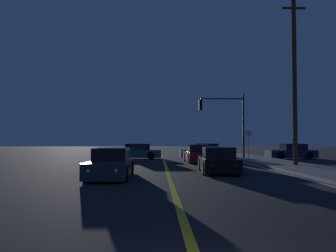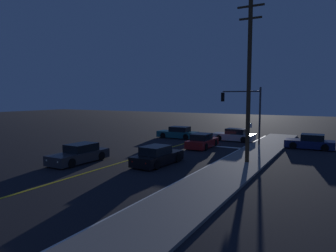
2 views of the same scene
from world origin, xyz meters
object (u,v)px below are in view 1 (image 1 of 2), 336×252
car_side_waiting_navy (291,152)px  utility_pole_right (294,72)px  car_mid_block_teal (135,152)px  car_lead_oncoming_black (218,161)px  car_far_approaching_silver (204,152)px  street_sign_corner (249,140)px  car_parked_curb_charcoal (111,165)px  traffic_signal_near_right (227,116)px  car_following_oncoming_red (198,154)px

car_side_waiting_navy → utility_pole_right: 11.18m
car_mid_block_teal → car_lead_oncoming_black: (5.11, -12.98, -0.00)m
car_mid_block_teal → car_side_waiting_navy: size_ratio=1.11×
car_mid_block_teal → utility_pole_right: 15.29m
car_far_approaching_silver → street_sign_corner: street_sign_corner is taller
car_mid_block_teal → car_lead_oncoming_black: bearing=-159.3°
car_far_approaching_silver → car_side_waiting_navy: size_ratio=1.04×
car_parked_curb_charcoal → traffic_signal_near_right: (8.19, 13.98, 3.20)m
street_sign_corner → car_mid_block_teal: bearing=156.7°
car_side_waiting_navy → street_sign_corner: street_sign_corner is taller
car_side_waiting_navy → car_following_oncoming_red: (-8.86, -4.29, -0.00)m
car_side_waiting_navy → traffic_signal_near_right: bearing=95.0°
car_far_approaching_silver → car_parked_curb_charcoal: size_ratio=0.93×
car_parked_curb_charcoal → car_side_waiting_navy: (14.06, 14.65, -0.00)m
car_far_approaching_silver → car_mid_block_teal: 6.37m
car_lead_oncoming_black → street_sign_corner: 9.95m
car_far_approaching_silver → car_lead_oncoming_black: size_ratio=1.00×
car_far_approaching_silver → traffic_signal_near_right: (1.72, -2.12, 3.20)m
car_side_waiting_navy → car_parked_curb_charcoal: bearing=134.7°
car_far_approaching_silver → car_lead_oncoming_black: 14.01m
utility_pole_right → street_sign_corner: utility_pole_right is taller
car_following_oncoming_red → utility_pole_right: 9.14m
car_parked_curb_charcoal → car_far_approaching_silver: bearing=-111.4°
car_following_oncoming_red → utility_pole_right: utility_pole_right is taller
car_far_approaching_silver → car_mid_block_teal: size_ratio=0.94×
car_lead_oncoming_black → utility_pole_right: 8.30m
car_far_approaching_silver → car_following_oncoming_red: bearing=168.0°
car_parked_curb_charcoal → car_following_oncoming_red: same height
car_following_oncoming_red → car_lead_oncoming_black: same height
car_far_approaching_silver → car_mid_block_teal: (-6.29, -0.98, 0.00)m
car_side_waiting_navy → utility_pole_right: size_ratio=0.37×
car_far_approaching_silver → street_sign_corner: 5.78m
car_parked_curb_charcoal → street_sign_corner: 14.60m
utility_pole_right → car_mid_block_teal: bearing=137.4°
car_side_waiting_navy → car_following_oncoming_red: 9.84m
utility_pole_right → street_sign_corner: size_ratio=4.64×
street_sign_corner → car_side_waiting_navy: bearing=36.1°
car_parked_curb_charcoal → traffic_signal_near_right: size_ratio=0.84×
car_far_approaching_silver → car_following_oncoming_red: (-1.28, -5.74, -0.00)m
street_sign_corner → car_parked_curb_charcoal: bearing=-129.8°
car_following_oncoming_red → car_lead_oncoming_black: size_ratio=0.99×
car_mid_block_teal → car_lead_oncoming_black: 13.95m
car_lead_oncoming_black → car_mid_block_teal: bearing=114.3°
car_lead_oncoming_black → traffic_signal_near_right: bearing=79.0°
car_parked_curb_charcoal → car_following_oncoming_red: bearing=-116.1°
car_far_approaching_silver → traffic_signal_near_right: traffic_signal_near_right is taller
car_following_oncoming_red → traffic_signal_near_right: bearing=48.7°
car_parked_curb_charcoal → car_mid_block_teal: bearing=-90.2°
car_far_approaching_silver → street_sign_corner: size_ratio=1.80×
car_mid_block_teal → car_parked_curb_charcoal: same height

